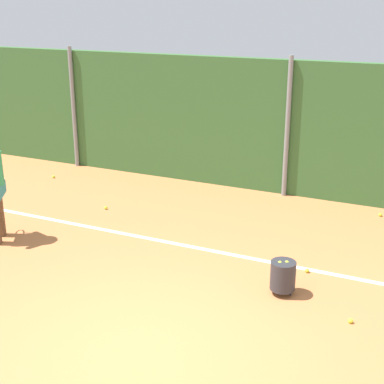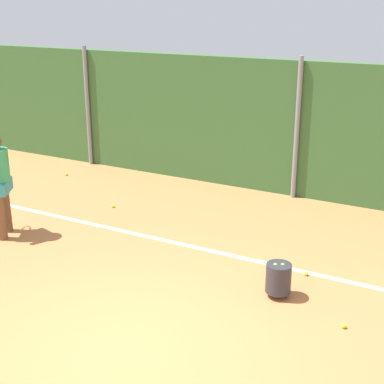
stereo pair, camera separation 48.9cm
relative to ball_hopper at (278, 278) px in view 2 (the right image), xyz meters
name	(u,v)px [view 2 (the right image)]	position (x,y,z in m)	size (l,w,h in m)	color
ground_plane	(197,284)	(-1.17, -0.23, -0.29)	(28.63, 28.63, 0.00)	#C67542
hedge_fence_backdrop	(299,130)	(-1.17, 4.32, 1.13)	(18.61, 0.25, 2.83)	#386633
fence_post_left	(88,107)	(-6.53, 4.14, 1.18)	(0.10, 0.10, 2.94)	gray
fence_post_center	(297,129)	(-1.17, 4.14, 1.18)	(0.10, 0.10, 2.94)	gray
court_baseline_paint	(229,255)	(-1.17, 0.90, -0.29)	(13.60, 0.10, 0.01)	white
ball_hopper	(278,278)	(0.00, 0.00, 0.00)	(0.36, 0.36, 0.51)	#2D2D33
tennis_ball_2	(113,206)	(-4.16, 1.81, -0.26)	(0.07, 0.07, 0.07)	#CCDB33
tennis_ball_3	(66,174)	(-6.42, 3.04, -0.26)	(0.07, 0.07, 0.07)	#CCDB33
tennis_ball_4	(306,274)	(0.17, 0.80, -0.26)	(0.07, 0.07, 0.07)	#CCDB33
tennis_ball_7	(344,326)	(1.03, -0.37, -0.26)	(0.07, 0.07, 0.07)	#CCDB33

